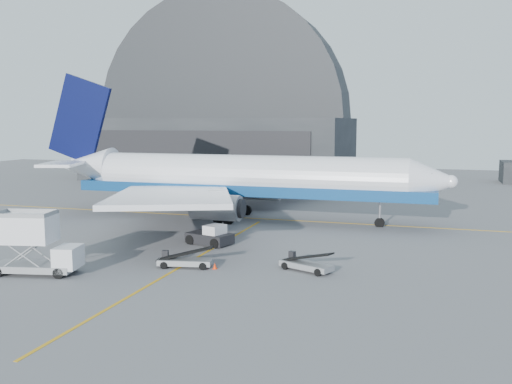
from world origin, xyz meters
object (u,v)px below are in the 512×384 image
(airliner, at_px, (232,178))
(belt_loader_a, at_px, (184,261))
(catering_truck, at_px, (33,244))
(pushback_tug, at_px, (211,237))
(belt_loader_b, at_px, (306,264))

(airliner, distance_m, belt_loader_a, 22.87)
(catering_truck, bearing_deg, pushback_tug, 45.44)
(catering_truck, height_order, pushback_tug, catering_truck)
(catering_truck, bearing_deg, belt_loader_b, 8.10)
(catering_truck, distance_m, pushback_tug, 16.33)
(catering_truck, bearing_deg, belt_loader_a, 15.82)
(catering_truck, distance_m, belt_loader_a, 11.39)
(catering_truck, relative_size, belt_loader_b, 1.52)
(catering_truck, xyz_separation_m, belt_loader_a, (9.97, 5.21, -1.74))
(airliner, bearing_deg, belt_loader_b, -56.93)
(belt_loader_a, distance_m, belt_loader_b, 9.53)
(belt_loader_b, bearing_deg, belt_loader_a, -146.88)
(airliner, distance_m, belt_loader_b, 24.66)
(belt_loader_a, bearing_deg, belt_loader_b, -0.98)
(belt_loader_a, bearing_deg, pushback_tug, 86.18)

